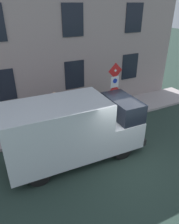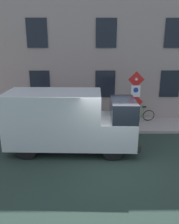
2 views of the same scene
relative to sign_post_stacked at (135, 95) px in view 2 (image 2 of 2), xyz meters
The scene contains 9 objects.
ground_plane 3.57m from the sign_post_stacked, 153.76° to the left, with size 80.00×80.00×0.00m, color #24352E.
sidewalk_slab 2.44m from the sign_post_stacked, 57.51° to the left, with size 2.10×15.25×0.14m, color #A69B9A.
building_facade 2.98m from the sign_post_stacked, 30.67° to the left, with size 0.75×13.25×6.75m.
sign_post_stacked is the anchor object (origin of this frame).
delivery_van 3.68m from the sign_post_stacked, 121.48° to the left, with size 2.19×5.40×2.50m.
bicycle_green 2.03m from the sign_post_stacked, 22.75° to the right, with size 0.46×1.71×0.89m.
bicycle_orange 2.01m from the sign_post_stacked, 18.49° to the left, with size 0.48×1.71×0.89m.
pedestrian 3.11m from the sign_post_stacked, 75.74° to the left, with size 0.41×0.28×1.72m.
litter_bin 3.14m from the sign_post_stacked, 87.00° to the left, with size 0.44×0.44×0.90m, color #2D5133.
Camera 2 is at (-8.12, 1.00, 4.37)m, focal length 36.65 mm.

